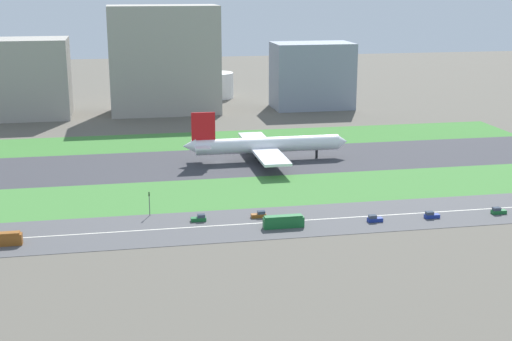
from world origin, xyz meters
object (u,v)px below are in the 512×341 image
object	(u,v)px
airliner	(264,145)
bus_0	(283,222)
car_2	(199,218)
hangar_building	(164,60)
fuel_tank_west	(214,85)
traffic_light	(149,202)
terminal_building	(10,79)
car_4	(431,215)
office_tower	(312,76)
car_1	(498,211)
car_0	(259,215)
car_3	(374,219)

from	to	relation	value
airliner	bus_0	size ratio (longest dim) A/B	5.60
car_2	hangar_building	distance (m)	184.00
bus_0	fuel_tank_west	size ratio (longest dim) A/B	0.51
fuel_tank_west	traffic_light	bearing A→B (deg)	-102.53
terminal_building	bus_0	bearing A→B (deg)	-63.02
airliner	traffic_light	bearing A→B (deg)	-127.86
car_4	office_tower	distance (m)	193.35
car_4	fuel_tank_west	bearing A→B (deg)	-82.18
car_1	airliner	bearing A→B (deg)	-54.36
car_0	traffic_light	size ratio (longest dim) A/B	0.61
bus_0	car_0	bearing A→B (deg)	-63.40
airliner	hangar_building	distance (m)	119.87
airliner	car_2	bearing A→B (deg)	-115.75
bus_0	hangar_building	distance (m)	194.80
car_4	car_2	bearing A→B (deg)	-8.44
car_0	terminal_building	xyz separation A→B (m)	(-92.74, 182.00, 18.97)
bus_0	car_2	world-z (taller)	bus_0
car_4	car_2	xyz separation A→B (m)	(-67.38, 10.00, 0.00)
car_3	car_4	world-z (taller)	same
car_4	terminal_building	xyz separation A→B (m)	(-142.34, 192.00, 18.97)
car_1	office_tower	xyz separation A→B (m)	(-5.98, 192.00, 16.82)
bus_0	traffic_light	distance (m)	40.89
car_3	traffic_light	world-z (taller)	traffic_light
office_tower	car_0	bearing A→B (deg)	-109.65
traffic_light	hangar_building	bearing A→B (deg)	84.56
car_0	terminal_building	size ratio (longest dim) A/B	0.08
airliner	terminal_building	xyz separation A→B (m)	(-107.76, 114.00, 13.66)
car_4	terminal_building	bearing A→B (deg)	-53.45
airliner	bus_0	world-z (taller)	airliner
car_4	hangar_building	bearing A→B (deg)	-71.39
bus_0	traffic_light	size ratio (longest dim) A/B	1.61
car_0	hangar_building	size ratio (longest dim) A/B	0.08
airliner	car_1	xyz separation A→B (m)	(55.93, -78.00, -5.31)
car_4	car_1	xyz separation A→B (m)	(21.35, 0.00, 0.00)
car_3	terminal_building	distance (m)	229.75
airliner	car_4	xyz separation A→B (m)	(34.58, -78.00, -5.31)
car_1	fuel_tank_west	bearing A→B (deg)	-77.19
car_3	office_tower	bearing A→B (deg)	-99.75
airliner	car_3	size ratio (longest dim) A/B	14.77
car_0	car_3	bearing A→B (deg)	-17.36
airliner	bus_0	bearing A→B (deg)	-97.32
bus_0	fuel_tank_west	world-z (taller)	fuel_tank_west
traffic_light	fuel_tank_west	distance (m)	224.37
car_1	car_0	xyz separation A→B (m)	(-70.95, 10.00, 0.00)
car_0	bus_0	bearing A→B (deg)	-63.40
car_1	hangar_building	size ratio (longest dim) A/B	0.08
bus_0	fuel_tank_west	xyz separation A→B (m)	(12.04, 237.00, 5.67)
car_3	traffic_light	distance (m)	66.20
hangar_building	fuel_tank_west	xyz separation A→B (m)	(32.12, 45.00, -20.38)
airliner	car_1	world-z (taller)	airliner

